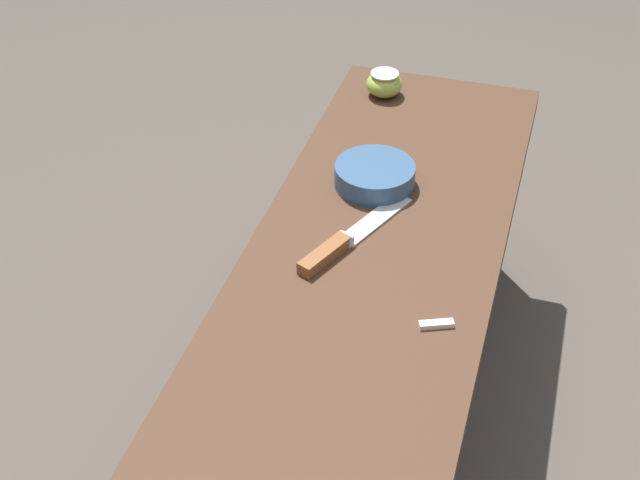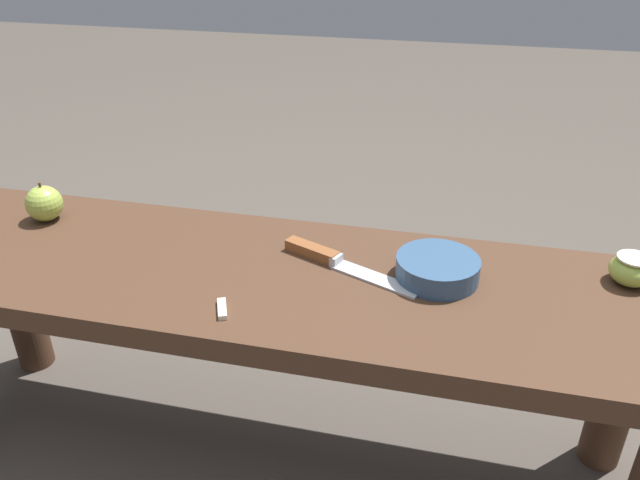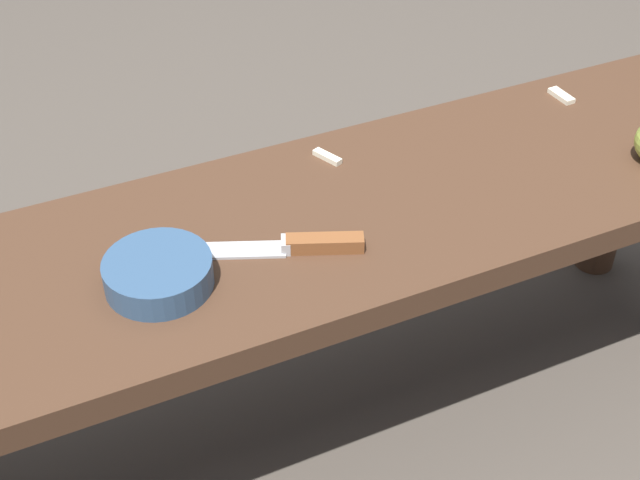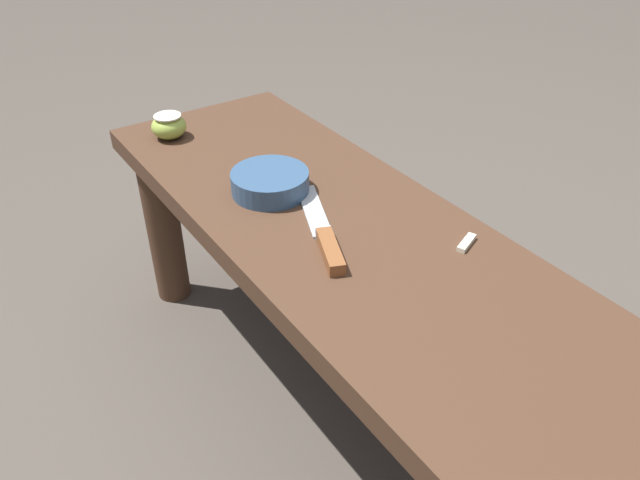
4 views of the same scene
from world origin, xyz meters
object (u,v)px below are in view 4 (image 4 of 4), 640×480
Objects in this scene: apple_cut at (169,126)px; bowl at (270,182)px; knife at (325,238)px; wooden_bench at (388,306)px.

apple_cut reaches higher than bowl.
knife is at bearing -174.28° from apple_cut.
apple_cut is at bearing 28.35° from knife.
apple_cut is (0.58, 0.10, 0.11)m from wooden_bench.
wooden_bench is 10.13× the size of bowl.
knife is 0.48m from apple_cut.
wooden_bench is at bearing -170.31° from apple_cut.
knife is 3.58× the size of apple_cut.
wooden_bench is 0.30m from bowl.
bowl reaches higher than wooden_bench.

